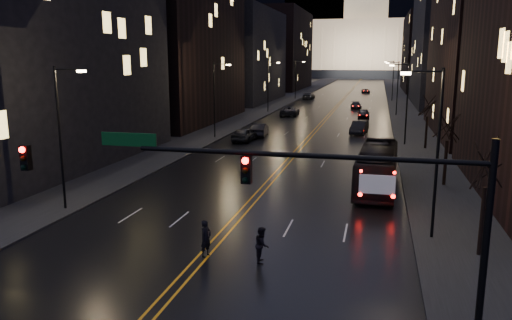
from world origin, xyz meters
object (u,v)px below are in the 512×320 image
Objects in this scene: traffic_signal at (314,187)px; oncoming_car_a at (244,134)px; bus at (377,168)px; oncoming_car_b at (260,130)px; receding_car_a at (359,128)px; pedestrian_a at (206,239)px; pedestrian_b at (262,245)px.

traffic_signal is 3.53× the size of oncoming_car_a.
oncoming_car_b is (-14.24, 22.74, -0.77)m from bus.
receding_car_a is at bearing 90.17° from traffic_signal.
traffic_signal is 44.83m from oncoming_car_b.
traffic_signal is at bearing -108.65° from pedestrian_a.
oncoming_car_a is at bearing 34.17° from pedestrian_a.
oncoming_car_a is 34.29m from pedestrian_a.
pedestrian_a is at bearing -90.86° from receding_car_a.
receding_car_a is at bearing -163.69° from oncoming_car_b.
oncoming_car_b is at bearing 124.61° from bus.
oncoming_car_b is 38.48m from pedestrian_a.
traffic_signal is 10.01× the size of pedestrian_b.
receding_car_a is (11.92, 4.68, 0.02)m from oncoming_car_b.
oncoming_car_b is (0.77, 4.41, -0.03)m from oncoming_car_a.
traffic_signal is at bearing -83.17° from receding_car_a.
oncoming_car_b is at bearing 105.67° from traffic_signal.
oncoming_car_b is 12.80m from receding_car_a.
pedestrian_a is at bearing 94.29° from oncoming_car_b.
bus reaches higher than oncoming_car_b.
bus is 23.70m from oncoming_car_a.
bus reaches higher than receding_car_a.
oncoming_car_b is 0.98× the size of receding_car_a.
pedestrian_b reaches higher than oncoming_car_a.
receding_car_a is 43.01m from pedestrian_a.
oncoming_car_a is at bearing 131.87° from bus.
traffic_signal is 47.83m from receding_car_a.
traffic_signal is 7.21m from pedestrian_b.
pedestrian_b is at bearing 109.54° from oncoming_car_a.
receding_car_a is at bearing 14.76° from pedestrian_a.
pedestrian_a is 1.06× the size of pedestrian_b.
traffic_signal is 3.46× the size of receding_car_a.
bus is 2.31× the size of oncoming_car_a.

